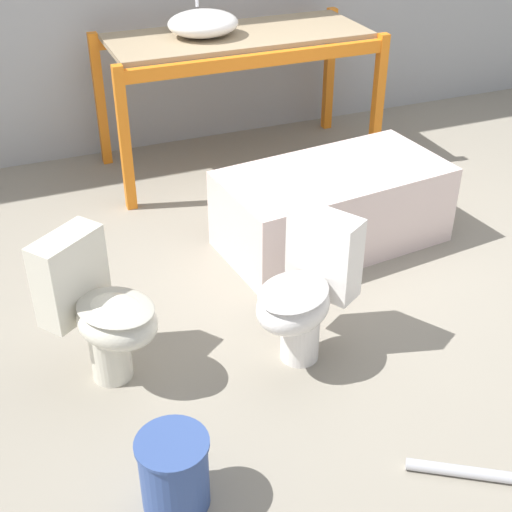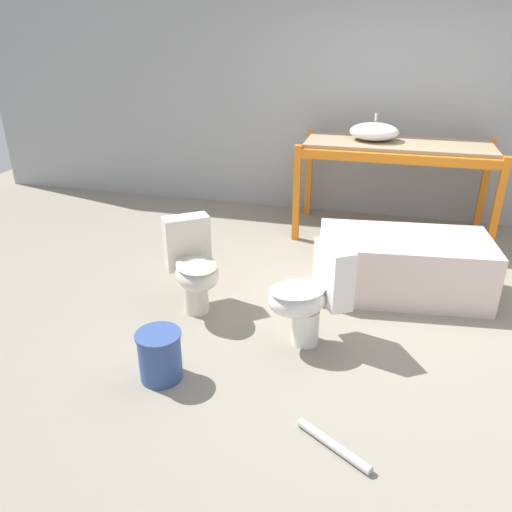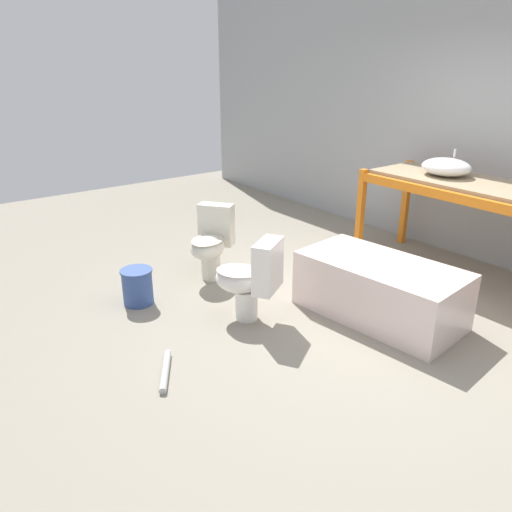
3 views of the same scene
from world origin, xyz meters
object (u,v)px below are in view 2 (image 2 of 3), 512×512
(sink_basin, at_px, (374,132))
(bucket_white, at_px, (160,355))
(toilet_far, at_px, (311,294))
(bathtub_main, at_px, (403,261))
(toilet_near, at_px, (193,266))

(sink_basin, height_order, bucket_white, sink_basin)
(bucket_white, bearing_deg, toilet_far, 36.63)
(sink_basin, xyz_separation_m, bathtub_main, (0.37, -1.38, -0.82))
(bathtub_main, xyz_separation_m, bucket_white, (-1.53, -1.60, -0.12))
(bucket_white, bearing_deg, toilet_near, 96.14)
(sink_basin, xyz_separation_m, toilet_far, (-0.27, -2.32, -0.72))
(sink_basin, relative_size, bucket_white, 1.49)
(toilet_near, bearing_deg, bathtub_main, -12.66)
(toilet_far, relative_size, bucket_white, 2.20)
(bucket_white, bearing_deg, bathtub_main, 46.36)
(sink_basin, distance_m, bucket_white, 3.33)
(toilet_near, bearing_deg, sink_basin, 22.70)
(toilet_near, bearing_deg, toilet_far, -49.68)
(bathtub_main, distance_m, toilet_far, 1.15)
(bathtub_main, relative_size, bucket_white, 4.34)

